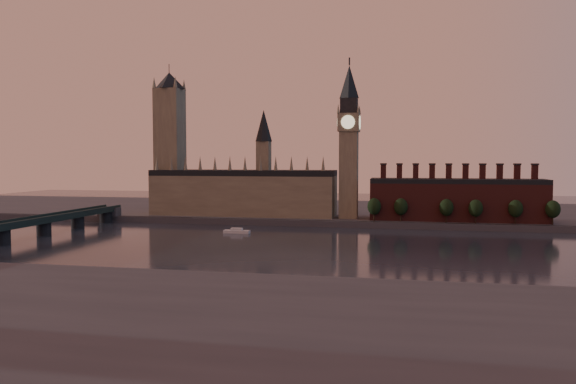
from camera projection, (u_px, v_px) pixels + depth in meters
name	position (u px, v px, depth m)	size (l,w,h in m)	color
ground	(306.00, 249.00, 272.68)	(900.00, 900.00, 0.00)	black
north_bank	(344.00, 211.00, 446.67)	(900.00, 182.00, 4.00)	#46454A
south_bank	(154.00, 379.00, 106.33)	(900.00, 180.00, 4.00)	#46454A
palace_of_westminster	(244.00, 190.00, 396.73)	(130.00, 30.30, 74.00)	gray
victoria_tower	(170.00, 138.00, 405.79)	(24.00, 24.00, 108.00)	gray
big_ben	(349.00, 139.00, 374.92)	(15.00, 15.00, 107.00)	gray
chimney_block	(457.00, 199.00, 363.13)	(110.00, 25.00, 37.00)	maroon
embankment_tree_0	(374.00, 206.00, 358.40)	(8.60, 8.60, 14.88)	black
embankment_tree_1	(401.00, 207.00, 356.10)	(8.60, 8.60, 14.88)	black
embankment_tree_2	(446.00, 208.00, 349.95)	(8.60, 8.60, 14.88)	black
embankment_tree_3	(476.00, 208.00, 345.33)	(8.60, 8.60, 14.88)	black
embankment_tree_4	(516.00, 209.00, 342.48)	(8.60, 8.60, 14.88)	black
embankment_tree_5	(553.00, 209.00, 338.06)	(8.60, 8.60, 14.88)	black
westminster_bridge	(21.00, 227.00, 300.75)	(14.00, 200.00, 11.55)	#1D2D29
river_boat	(237.00, 231.00, 330.70)	(15.63, 4.56, 3.12)	silver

